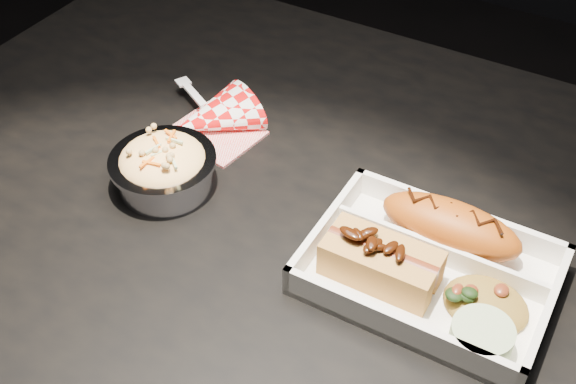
{
  "coord_description": "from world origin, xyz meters",
  "views": [
    {
      "loc": [
        0.27,
        -0.55,
        1.34
      ],
      "look_at": [
        -0.02,
        -0.06,
        0.81
      ],
      "focal_mm": 45.0,
      "sensor_mm": 36.0,
      "label": 1
    }
  ],
  "objects_px": {
    "food_tray": "(429,274)",
    "foil_coleslaw_cup": "(163,166)",
    "hotdog": "(381,260)",
    "napkin_fork": "(213,118)",
    "dining_table": "(323,258)",
    "fried_pastry": "(451,226)"
  },
  "relations": [
    {
      "from": "hotdog",
      "to": "dining_table",
      "type": "bearing_deg",
      "value": 143.67
    },
    {
      "from": "dining_table",
      "to": "napkin_fork",
      "type": "xyz_separation_m",
      "value": [
        -0.2,
        0.06,
        0.11
      ]
    },
    {
      "from": "hotdog",
      "to": "napkin_fork",
      "type": "height_order",
      "value": "napkin_fork"
    },
    {
      "from": "napkin_fork",
      "to": "foil_coleslaw_cup",
      "type": "bearing_deg",
      "value": -54.0
    },
    {
      "from": "fried_pastry",
      "to": "napkin_fork",
      "type": "height_order",
      "value": "napkin_fork"
    },
    {
      "from": "dining_table",
      "to": "foil_coleslaw_cup",
      "type": "bearing_deg",
      "value": -160.39
    },
    {
      "from": "fried_pastry",
      "to": "napkin_fork",
      "type": "relative_size",
      "value": 0.97
    },
    {
      "from": "dining_table",
      "to": "hotdog",
      "type": "bearing_deg",
      "value": -35.76
    },
    {
      "from": "food_tray",
      "to": "foil_coleslaw_cup",
      "type": "distance_m",
      "value": 0.33
    },
    {
      "from": "dining_table",
      "to": "food_tray",
      "type": "xyz_separation_m",
      "value": [
        0.15,
        -0.05,
        0.1
      ]
    },
    {
      "from": "dining_table",
      "to": "foil_coleslaw_cup",
      "type": "height_order",
      "value": "foil_coleslaw_cup"
    },
    {
      "from": "fried_pastry",
      "to": "hotdog",
      "type": "height_order",
      "value": "hotdog"
    },
    {
      "from": "food_tray",
      "to": "foil_coleslaw_cup",
      "type": "height_order",
      "value": "foil_coleslaw_cup"
    },
    {
      "from": "hotdog",
      "to": "napkin_fork",
      "type": "xyz_separation_m",
      "value": [
        -0.3,
        0.13,
        -0.02
      ]
    },
    {
      "from": "dining_table",
      "to": "fried_pastry",
      "type": "xyz_separation_m",
      "value": [
        0.15,
        0.01,
        0.12
      ]
    },
    {
      "from": "dining_table",
      "to": "hotdog",
      "type": "xyz_separation_m",
      "value": [
        0.1,
        -0.07,
        0.12
      ]
    },
    {
      "from": "dining_table",
      "to": "napkin_fork",
      "type": "relative_size",
      "value": 7.41
    },
    {
      "from": "dining_table",
      "to": "hotdog",
      "type": "height_order",
      "value": "hotdog"
    },
    {
      "from": "fried_pastry",
      "to": "dining_table",
      "type": "bearing_deg",
      "value": -176.26
    },
    {
      "from": "dining_table",
      "to": "foil_coleslaw_cup",
      "type": "distance_m",
      "value": 0.23
    },
    {
      "from": "hotdog",
      "to": "napkin_fork",
      "type": "relative_size",
      "value": 0.74
    },
    {
      "from": "fried_pastry",
      "to": "hotdog",
      "type": "distance_m",
      "value": 0.09
    }
  ]
}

